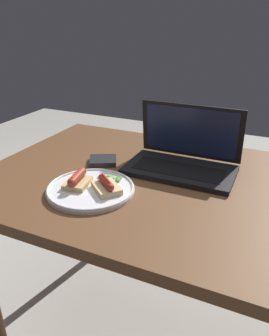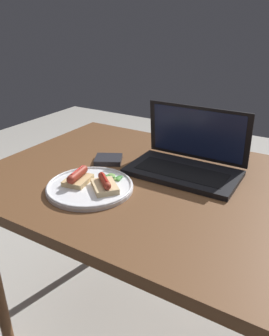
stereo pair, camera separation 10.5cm
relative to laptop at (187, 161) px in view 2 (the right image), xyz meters
The scene contains 7 objects.
desk 0.16m from the laptop, 111.02° to the right, with size 1.23×0.85×0.77m.
laptop is the anchor object (origin of this frame).
plate 0.35m from the laptop, 126.92° to the right, with size 0.28×0.28×0.02m.
sausage_toast_left 0.32m from the laptop, 119.99° to the right, with size 0.12×0.12×0.04m.
sausage_toast_middle 0.38m from the laptop, 132.51° to the right, with size 0.09×0.11×0.05m.
salad_pile 0.27m from the laptop, 132.27° to the right, with size 0.09×0.06×0.01m.
external_drive 0.30m from the laptop, 165.78° to the right, with size 0.13×0.12×0.02m.
Camera 2 is at (0.43, -0.89, 1.27)m, focal length 35.00 mm.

